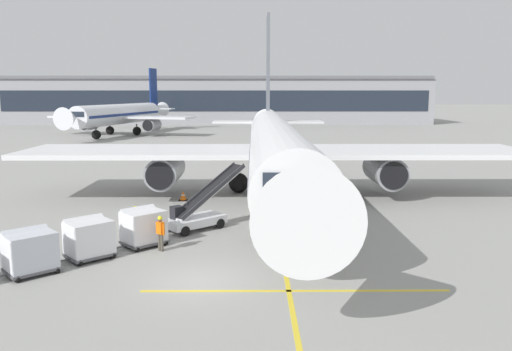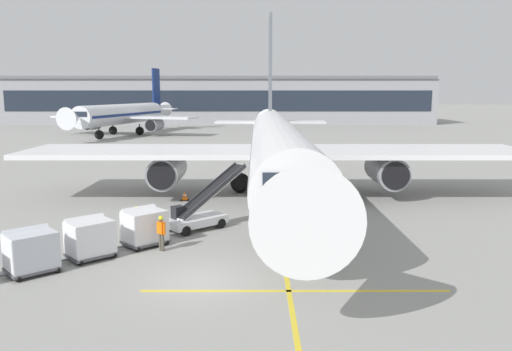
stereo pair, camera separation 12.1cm
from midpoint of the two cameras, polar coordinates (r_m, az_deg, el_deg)
ground_plane at (r=21.43m, az=-6.47°, el=-11.58°), size 600.00×600.00×0.00m
parked_airplane at (r=37.76m, az=2.04°, el=3.39°), size 36.73×46.59×15.69m
belt_loader at (r=28.93m, az=-6.61°, el=-4.13°), size 4.61×4.32×3.48m
baggage_cart_lead at (r=26.26m, az=-12.59°, el=-5.52°), size 2.56×2.53×1.91m
baggage_cart_second at (r=24.93m, az=-18.26°, el=-6.57°), size 2.56×2.53×1.91m
baggage_cart_third at (r=23.81m, az=-24.00°, el=-7.66°), size 2.56×2.53×1.91m
ground_crew_by_loader at (r=25.21m, az=-10.73°, el=-6.08°), size 0.45×0.43×1.74m
ground_crew_by_carts at (r=27.59m, az=-13.39°, el=-4.84°), size 0.56×0.33×1.74m
ground_crew_marshaller at (r=26.80m, az=-13.41°, el=-5.26°), size 0.29×0.57×1.74m
ground_crew_wingwalker at (r=25.72m, az=-13.48°, el=-5.87°), size 0.41×0.49×1.74m
safety_cone_engine_keepout at (r=36.69m, az=-8.20°, el=-2.25°), size 0.61×0.61×0.69m
apron_guidance_line_lead_in at (r=37.44m, az=1.67°, el=-2.45°), size 0.20×110.00×0.01m
apron_guidance_line_stop_bar at (r=20.36m, az=4.22°, el=-12.67°), size 12.00×0.20×0.01m
terminal_building at (r=129.25m, az=-4.33°, el=8.36°), size 102.44×18.47×11.33m
distant_airplane at (r=94.53m, az=-14.85°, el=6.56°), size 26.74×35.07×12.31m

